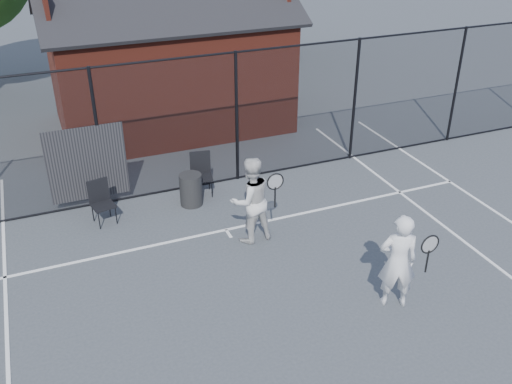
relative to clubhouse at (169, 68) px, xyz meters
name	(u,v)px	position (x,y,z in m)	size (l,w,h in m)	color
ground	(290,326)	(-0.50, -9.00, -1.61)	(80.00, 80.00, 0.00)	#404649
fence	(180,129)	(-0.80, -4.00, -0.16)	(22.04, 3.00, 3.00)	black
clubhouse	(169,68)	(0.00, 0.00, 0.00)	(6.50, 4.36, 4.19)	maroon
player_front	(398,261)	(1.29, -9.14, -0.77)	(0.80, 0.65, 1.68)	white
player_back	(251,200)	(-0.16, -6.48, -0.75)	(0.96, 0.73, 1.72)	silver
chair_left	(103,204)	(-2.67, -4.80, -1.16)	(0.43, 0.44, 0.89)	black
chair_right	(202,175)	(-0.48, -4.40, -1.14)	(0.45, 0.47, 0.93)	black
waste_bin	(191,190)	(-0.83, -4.74, -1.26)	(0.48, 0.48, 0.70)	black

